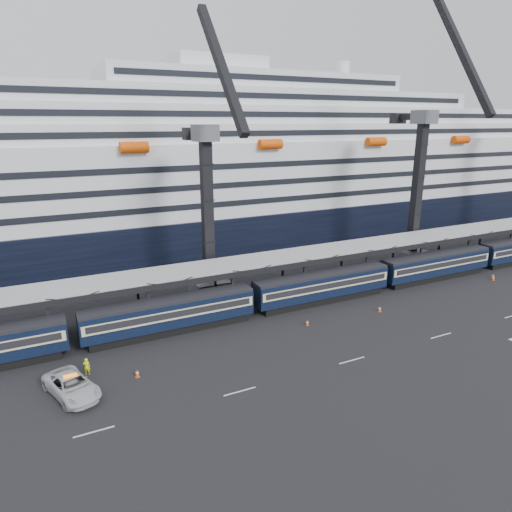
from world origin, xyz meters
name	(u,v)px	position (x,y,z in m)	size (l,w,h in m)	color
ground	(426,319)	(0.00, 0.00, 0.00)	(260.00, 260.00, 0.00)	black
train	(344,281)	(-4.65, 10.00, 2.20)	(133.05, 3.00, 4.05)	black
canopy	(354,248)	(0.00, 14.00, 5.25)	(130.00, 6.25, 5.53)	#93969B
cruise_ship	(250,175)	(-1.08, 45.99, 12.34)	(214.09, 28.84, 34.00)	black
crane_dark_near	(208,207)	(-20.00, 18.59, 11.93)	(4.50, 17.75, 35.08)	#46484D
crane_dark_mid	(420,181)	(15.00, 17.59, 13.36)	(4.50, 18.24, 39.64)	#46484D
pickup_truck	(72,386)	(-38.96, 1.83, 0.89)	(2.95, 6.40, 1.78)	#B9BBC1
worker	(87,366)	(-37.40, 4.77, 0.82)	(0.60, 0.39, 1.64)	#DCFF0D
traffic_cone_b	(137,373)	(-33.39, 2.27, 0.39)	(0.39, 0.39, 0.79)	#E34A07
traffic_cone_c	(307,322)	(-13.59, 4.70, 0.35)	(0.36, 0.36, 0.72)	#E34A07
traffic_cone_d	(380,309)	(-3.55, 4.08, 0.38)	(0.38, 0.38, 0.76)	#E34A07
traffic_cone_e	(493,276)	(19.78, 6.19, 0.39)	(0.40, 0.40, 0.80)	#E34A07
traffic_cone_f	(493,278)	(19.16, 5.65, 0.37)	(0.38, 0.38, 0.75)	#E34A07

